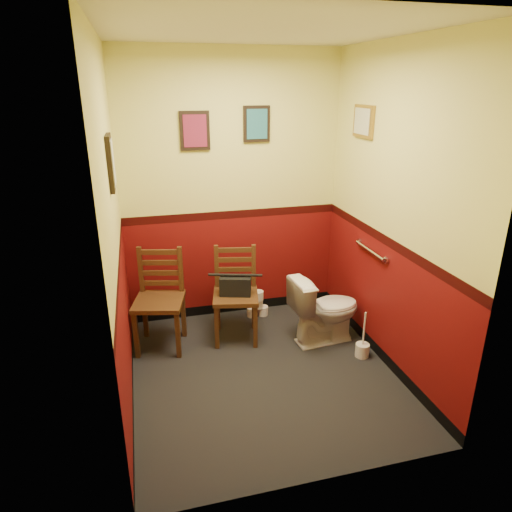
% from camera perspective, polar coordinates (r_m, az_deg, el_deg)
% --- Properties ---
extents(floor, '(2.20, 2.40, 0.00)m').
position_cam_1_polar(floor, '(4.10, 0.91, -14.40)').
color(floor, black).
rests_on(floor, ground).
extents(ceiling, '(2.20, 2.40, 0.00)m').
position_cam_1_polar(ceiling, '(3.38, 1.20, 26.47)').
color(ceiling, silver).
rests_on(ceiling, ground).
extents(wall_back, '(2.20, 0.00, 2.70)m').
position_cam_1_polar(wall_back, '(4.64, -3.00, 8.08)').
color(wall_back, '#5E0C0B').
rests_on(wall_back, ground).
extents(wall_front, '(2.20, 0.00, 2.70)m').
position_cam_1_polar(wall_front, '(2.45, 8.66, -3.93)').
color(wall_front, '#5E0C0B').
rests_on(wall_front, ground).
extents(wall_left, '(0.00, 2.40, 2.70)m').
position_cam_1_polar(wall_left, '(3.39, -17.18, 2.43)').
color(wall_left, '#5E0C0B').
rests_on(wall_left, ground).
extents(wall_right, '(0.00, 2.40, 2.70)m').
position_cam_1_polar(wall_right, '(3.94, 16.70, 4.96)').
color(wall_right, '#5E0C0B').
rests_on(wall_right, ground).
extents(grab_bar, '(0.05, 0.56, 0.06)m').
position_cam_1_polar(grab_bar, '(4.25, 14.10, 0.66)').
color(grab_bar, silver).
rests_on(grab_bar, wall_right).
extents(framed_print_back_a, '(0.28, 0.04, 0.36)m').
position_cam_1_polar(framed_print_back_a, '(4.47, -7.65, 15.25)').
color(framed_print_back_a, black).
rests_on(framed_print_back_a, wall_back).
extents(framed_print_back_b, '(0.26, 0.04, 0.34)m').
position_cam_1_polar(framed_print_back_b, '(4.58, 0.08, 16.18)').
color(framed_print_back_b, black).
rests_on(framed_print_back_b, wall_back).
extents(framed_print_left, '(0.04, 0.30, 0.38)m').
position_cam_1_polar(framed_print_left, '(3.38, -17.68, 11.06)').
color(framed_print_left, black).
rests_on(framed_print_left, wall_left).
extents(framed_print_right, '(0.04, 0.34, 0.28)m').
position_cam_1_polar(framed_print_right, '(4.33, 13.28, 16.07)').
color(framed_print_right, olive).
rests_on(framed_print_right, wall_right).
extents(toilet, '(0.72, 0.45, 0.67)m').
position_cam_1_polar(toilet, '(4.45, 8.62, -6.63)').
color(toilet, white).
rests_on(toilet, floor).
extents(toilet_brush, '(0.13, 0.13, 0.45)m').
position_cam_1_polar(toilet_brush, '(4.39, 13.14, -11.28)').
color(toilet_brush, silver).
rests_on(toilet_brush, floor).
extents(chair_left, '(0.53, 0.53, 0.94)m').
position_cam_1_polar(chair_left, '(4.37, -11.95, -5.36)').
color(chair_left, '#533118').
rests_on(chair_left, floor).
extents(chair_right, '(0.50, 0.50, 0.91)m').
position_cam_1_polar(chair_right, '(4.43, -2.57, -4.79)').
color(chair_right, '#533118').
rests_on(chair_right, floor).
extents(handbag, '(0.32, 0.22, 0.21)m').
position_cam_1_polar(handbag, '(4.34, -2.59, -3.69)').
color(handbag, black).
rests_on(handbag, chair_right).
extents(tp_stack, '(0.23, 0.14, 0.30)m').
position_cam_1_polar(tp_stack, '(4.94, 0.22, -6.19)').
color(tp_stack, silver).
rests_on(tp_stack, floor).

